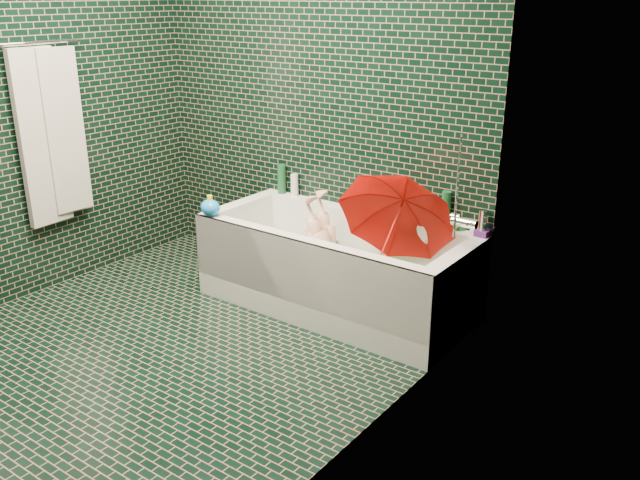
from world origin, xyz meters
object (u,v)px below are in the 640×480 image
Objects in this scene: child at (327,257)px; rubber_duck at (454,223)px; umbrella at (391,231)px; bath_toy at (210,207)px; bathtub at (335,276)px.

child is 7.20× the size of rubber_duck.
umbrella is 1.18m from bath_toy.
rubber_duck reaches higher than child.
bath_toy is at bearing -157.01° from bathtub.
bath_toy is (-0.75, -0.32, 0.40)m from bathtub.
umbrella is at bearing 17.00° from bath_toy.
bath_toy reaches higher than rubber_duck.
bathtub is 14.79× the size of rubber_duck.
child is at bearing 167.04° from umbrella.
rubber_duck is at bearing 30.09° from bathtub.
child is 0.80m from bath_toy.
bath_toy reaches higher than bathtub.
bath_toy is at bearing -66.23° from child.
bathtub is 0.14m from child.
child is 0.56m from umbrella.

